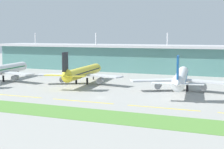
# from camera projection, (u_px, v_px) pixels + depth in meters

# --- Properties ---
(ground_plane) EXTENTS (600.00, 600.00, 0.00)m
(ground_plane) POSITION_uv_depth(u_px,v_px,m) (100.00, 98.00, 157.25)
(ground_plane) COLOR gray
(terminal_building) EXTENTS (288.00, 34.00, 28.89)m
(terminal_building) POSITION_uv_depth(u_px,v_px,m) (169.00, 59.00, 260.75)
(terminal_building) COLOR slate
(terminal_building) RESTS_ON ground
(airliner_near_middle) EXTENTS (48.13, 60.64, 18.90)m
(airliner_near_middle) POSITION_uv_depth(u_px,v_px,m) (82.00, 72.00, 201.33)
(airliner_near_middle) COLOR yellow
(airliner_near_middle) RESTS_ON ground
(airliner_far_middle) EXTENTS (47.97, 69.39, 18.90)m
(airliner_far_middle) POSITION_uv_depth(u_px,v_px,m) (181.00, 78.00, 176.20)
(airliner_far_middle) COLOR white
(airliner_far_middle) RESTS_ON ground
(taxiway_stripe_mid_west) EXTENTS (28.00, 0.70, 0.04)m
(taxiway_stripe_mid_west) POSITION_uv_depth(u_px,v_px,m) (16.00, 96.00, 162.27)
(taxiway_stripe_mid_west) COLOR yellow
(taxiway_stripe_mid_west) RESTS_ON ground
(taxiway_stripe_centre) EXTENTS (28.00, 0.70, 0.04)m
(taxiway_stripe_centre) POSITION_uv_depth(u_px,v_px,m) (82.00, 101.00, 148.64)
(taxiway_stripe_centre) COLOR yellow
(taxiway_stripe_centre) RESTS_ON ground
(taxiway_stripe_mid_east) EXTENTS (28.00, 0.70, 0.04)m
(taxiway_stripe_mid_east) POSITION_uv_depth(u_px,v_px,m) (163.00, 108.00, 135.01)
(taxiway_stripe_mid_east) COLOR yellow
(taxiway_stripe_mid_east) RESTS_ON ground
(grass_verge) EXTENTS (300.00, 18.00, 0.10)m
(grass_verge) POSITION_uv_depth(u_px,v_px,m) (61.00, 112.00, 128.19)
(grass_verge) COLOR #518438
(grass_verge) RESTS_ON ground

